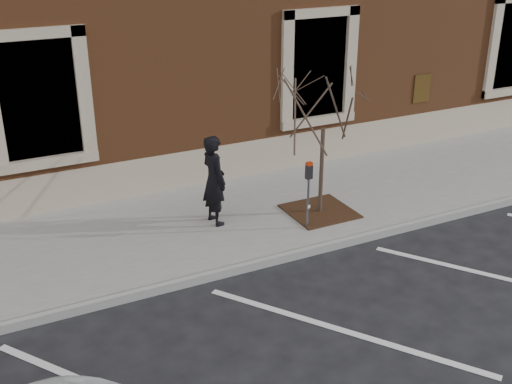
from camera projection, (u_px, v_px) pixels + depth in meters
ground at (272, 263)px, 11.06m from camera, size 120.00×120.00×0.00m
sidewalk_near at (230, 219)px, 12.47m from camera, size 40.00×3.50×0.15m
curb_near at (273, 260)px, 10.99m from camera, size 40.00×0.12×0.15m
parking_stripes at (343, 331)px, 9.25m from camera, size 28.00×4.40×0.01m
man at (214, 180)px, 11.84m from camera, size 0.49×0.68×1.72m
parking_meter at (309, 183)px, 11.62m from camera, size 0.12×0.09×1.30m
tree_grate at (320, 211)px, 12.59m from camera, size 1.23×1.23×0.03m
sapling at (324, 104)px, 11.73m from camera, size 1.88×1.88×3.13m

